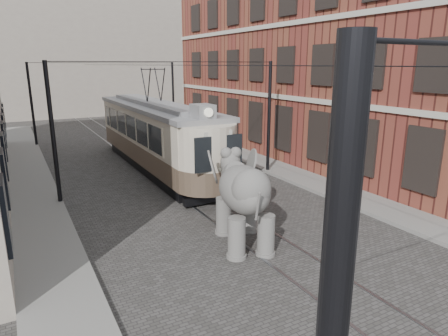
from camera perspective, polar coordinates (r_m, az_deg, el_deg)
ground at (r=14.61m, az=2.93°, el=-8.75°), size 120.00×120.00×0.00m
tram_rails at (r=14.60m, az=2.93°, el=-8.71°), size 1.54×80.00×0.02m
sidewalk_right at (r=18.25m, az=19.27°, el=-4.44°), size 2.00×60.00×0.15m
sidewalk_left at (r=12.77m, az=-23.57°, el=-13.34°), size 2.00×60.00×0.15m
brick_building at (r=27.22m, az=13.37°, el=14.79°), size 8.00×26.00×12.00m
distant_block at (r=51.87m, az=-21.58°, el=15.13°), size 28.00×10.00×14.00m
catenary at (r=17.98m, az=-5.88°, el=5.68°), size 11.00×30.20×6.00m
tram at (r=22.57m, az=-9.99°, el=6.91°), size 2.98×14.20×5.63m
elephant at (r=12.91m, az=2.91°, el=-4.93°), size 3.91×5.38×2.95m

